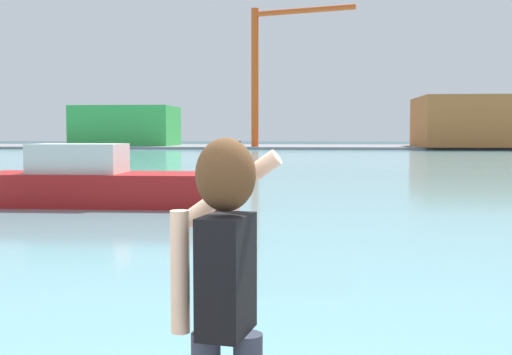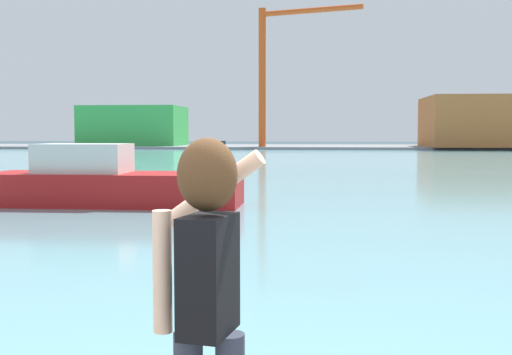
# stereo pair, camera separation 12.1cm
# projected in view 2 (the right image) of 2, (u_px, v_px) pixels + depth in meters

# --- Properties ---
(ground_plane) EXTENTS (220.00, 220.00, 0.00)m
(ground_plane) POSITION_uv_depth(u_px,v_px,m) (307.00, 161.00, 52.42)
(ground_plane) COLOR #334751
(harbor_water) EXTENTS (140.00, 100.00, 0.02)m
(harbor_water) POSITION_uv_depth(u_px,v_px,m) (307.00, 159.00, 54.41)
(harbor_water) COLOR #6BA8B2
(harbor_water) RESTS_ON ground_plane
(far_shore_dock) EXTENTS (140.00, 20.00, 0.36)m
(far_shore_dock) POSITION_uv_depth(u_px,v_px,m) (311.00, 147.00, 94.11)
(far_shore_dock) COLOR gray
(far_shore_dock) RESTS_ON ground_plane
(person_photographer) EXTENTS (0.53, 0.56, 1.74)m
(person_photographer) POSITION_uv_depth(u_px,v_px,m) (207.00, 282.00, 2.95)
(person_photographer) COLOR #2D3342
(person_photographer) RESTS_ON quay_promenade
(boat_moored) EXTENTS (8.08, 2.42, 1.96)m
(boat_moored) POSITION_uv_depth(u_px,v_px,m) (109.00, 183.00, 20.16)
(boat_moored) COLOR #B21919
(boat_moored) RESTS_ON harbor_water
(warehouse_left) EXTENTS (14.59, 10.72, 5.89)m
(warehouse_left) POSITION_uv_depth(u_px,v_px,m) (134.00, 126.00, 95.72)
(warehouse_left) COLOR green
(warehouse_left) RESTS_ON far_shore_dock
(warehouse_right) EXTENTS (16.24, 13.77, 6.90)m
(warehouse_right) POSITION_uv_depth(u_px,v_px,m) (486.00, 122.00, 87.11)
(warehouse_right) COLOR #B26633
(warehouse_right) RESTS_ON far_shore_dock
(port_crane) EXTENTS (13.86, 4.97, 18.82)m
(port_crane) POSITION_uv_depth(u_px,v_px,m) (275.00, 61.00, 85.40)
(port_crane) COLOR #D84C19
(port_crane) RESTS_ON far_shore_dock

